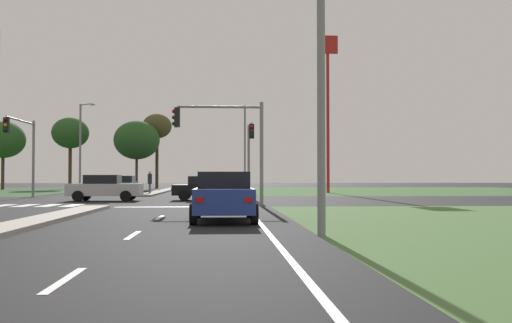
{
  "coord_description": "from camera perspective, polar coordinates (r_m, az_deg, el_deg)",
  "views": [
    {
      "loc": [
        5.67,
        -3.99,
        1.43
      ],
      "look_at": [
        7.65,
        28.67,
        2.33
      ],
      "focal_mm": 39.62,
      "sensor_mm": 36.0,
      "label": 1
    }
  ],
  "objects": [
    {
      "name": "traffic_signal_far_right",
      "position": [
        39.08,
        -0.63,
        1.57
      ],
      "size": [
        0.32,
        4.34,
        5.18
      ],
      "color": "gray",
      "rests_on": "ground"
    },
    {
      "name": "stop_bar_near",
      "position": [
        27.09,
        -7.44,
        -4.57
      ],
      "size": [
        6.4,
        0.5,
        0.01
      ],
      "primitive_type": "cube",
      "color": "silver",
      "rests_on": "ground"
    },
    {
      "name": "street_lamp_third",
      "position": [
        57.27,
        -17.21,
        1.87
      ],
      "size": [
        1.82,
        1.56,
        8.53
      ],
      "color": "gray",
      "rests_on": "ground"
    },
    {
      "name": "ground_plane",
      "position": [
        34.49,
        -12.95,
        -3.91
      ],
      "size": [
        200.0,
        200.0,
        0.0
      ],
      "primitive_type": "plane",
      "color": "black"
    },
    {
      "name": "car_blue_near",
      "position": [
        18.38,
        -3.27,
        -3.49
      ],
      "size": [
        2.05,
        4.5,
        1.59
      ],
      "color": "navy",
      "rests_on": "ground"
    },
    {
      "name": "median_island_near",
      "position": [
        16.09,
        -24.25,
        -6.28
      ],
      "size": [
        1.2,
        22.0,
        0.14
      ],
      "primitive_type": "cube",
      "color": "#ADA89E",
      "rests_on": "ground"
    },
    {
      "name": "traffic_signal_near_right",
      "position": [
        27.47,
        -2.92,
        2.78
      ],
      "size": [
        4.44,
        0.32,
        5.09
      ],
      "color": "gray",
      "rests_on": "ground"
    },
    {
      "name": "treeline_fifth",
      "position": [
        71.23,
        -9.96,
        3.46
      ],
      "size": [
        3.6,
        3.6,
        9.28
      ],
      "color": "#423323",
      "rests_on": "ground"
    },
    {
      "name": "grass_verge_far_right",
      "position": [
        61.78,
        15.28,
        -2.84
      ],
      "size": [
        35.0,
        35.0,
        0.01
      ],
      "primitive_type": "cube",
      "color": "#385B2D",
      "rests_on": "ground"
    },
    {
      "name": "fastfood_pole_sign",
      "position": [
        51.83,
        7.25,
        8.1
      ],
      "size": [
        1.8,
        0.4,
        14.19
      ],
      "color": "red",
      "rests_on": "ground"
    },
    {
      "name": "car_silver_fourth",
      "position": [
        34.78,
        -15.03,
        -2.57
      ],
      "size": [
        4.3,
        2.1,
        1.55
      ],
      "rotation": [
        0.0,
        0.0,
        -1.57
      ],
      "color": "#B7B7BC",
      "rests_on": "ground"
    },
    {
      "name": "crosswalk_bar_fourth",
      "position": [
        30.09,
        -20.17,
        -4.19
      ],
      "size": [
        0.7,
        2.8,
        0.01
      ],
      "primitive_type": "cube",
      "color": "silver",
      "rests_on": "ground"
    },
    {
      "name": "crosswalk_bar_third",
      "position": [
        30.44,
        -22.24,
        -4.14
      ],
      "size": [
        0.7,
        2.8,
        0.01
      ],
      "primitive_type": "cube",
      "color": "silver",
      "rests_on": "ground"
    },
    {
      "name": "lane_dash_third",
      "position": [
        20.16,
        -9.68,
        -5.6
      ],
      "size": [
        0.14,
        2.0,
        0.01
      ],
      "primitive_type": "cube",
      "color": "silver",
      "rests_on": "ground"
    },
    {
      "name": "edge_line_right",
      "position": [
        16.1,
        0.76,
        -6.65
      ],
      "size": [
        0.14,
        24.0,
        0.01
      ],
      "primitive_type": "cube",
      "color": "silver",
      "rests_on": "ground"
    },
    {
      "name": "car_teal_third",
      "position": [
        47.95,
        -13.17,
        -2.3
      ],
      "size": [
        1.97,
        4.43,
        1.52
      ],
      "rotation": [
        0.0,
        0.0,
        3.14
      ],
      "color": "#19565B",
      "rests_on": "ground"
    },
    {
      "name": "crosswalk_bar_fifth",
      "position": [
        29.78,
        -18.04,
        -4.24
      ],
      "size": [
        0.7,
        2.8,
        0.01
      ],
      "primitive_type": "cube",
      "color": "silver",
      "rests_on": "ground"
    },
    {
      "name": "traffic_signal_far_left",
      "position": [
        40.85,
        -22.43,
        1.83
      ],
      "size": [
        0.32,
        5.41,
        5.39
      ],
      "color": "gray",
      "rests_on": "ground"
    },
    {
      "name": "lane_dash_near",
      "position": [
        8.41,
        -18.75,
        -11.25
      ],
      "size": [
        0.14,
        2.0,
        0.01
      ],
      "primitive_type": "cube",
      "color": "silver",
      "rests_on": "ground"
    },
    {
      "name": "treeline_fourth",
      "position": [
        68.85,
        -11.95,
        2.12
      ],
      "size": [
        5.43,
        5.43,
        8.14
      ],
      "color": "#423323",
      "rests_on": "ground"
    },
    {
      "name": "treeline_third",
      "position": [
        71.7,
        -18.23,
        2.72
      ],
      "size": [
        4.39,
        4.39,
        8.61
      ],
      "color": "#423323",
      "rests_on": "ground"
    },
    {
      "name": "car_black_second",
      "position": [
        34.67,
        -5.06,
        -2.67
      ],
      "size": [
        4.16,
        2.07,
        1.48
      ],
      "rotation": [
        0.0,
        0.0,
        -1.57
      ],
      "color": "black",
      "rests_on": "ground"
    },
    {
      "name": "crosswalk_bar_second",
      "position": [
        30.83,
        -24.27,
        -4.08
      ],
      "size": [
        0.7,
        2.8,
        0.01
      ],
      "primitive_type": "cube",
      "color": "silver",
      "rests_on": "ground"
    },
    {
      "name": "street_lamp_fourth",
      "position": [
        59.54,
        -1.34,
        1.92
      ],
      "size": [
        2.52,
        0.42,
        9.0
      ],
      "color": "gray",
      "rests_on": "ground"
    },
    {
      "name": "median_island_far",
      "position": [
        59.28,
        -8.96,
        -2.86
      ],
      "size": [
        1.2,
        36.0,
        0.14
      ],
      "primitive_type": "cube",
      "color": "gray",
      "rests_on": "ground"
    },
    {
      "name": "lane_dash_second",
      "position": [
        14.23,
        -12.32,
        -7.28
      ],
      "size": [
        0.14,
        2.0,
        0.01
      ],
      "primitive_type": "cube",
      "color": "silver",
      "rests_on": "ground"
    },
    {
      "name": "treeline_second",
      "position": [
        70.02,
        -24.17,
        2.01
      ],
      "size": [
        4.89,
        4.89,
        7.73
      ],
      "color": "#423323",
      "rests_on": "ground"
    },
    {
      "name": "pedestrian_at_median",
      "position": [
        45.5,
        -10.67,
        -1.83
      ],
      "size": [
        0.34,
        0.34,
        1.75
      ],
      "rotation": [
        0.0,
        0.0,
        4.9
      ],
      "color": "#4C4C4C",
      "rests_on": "median_island_far"
    }
  ]
}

